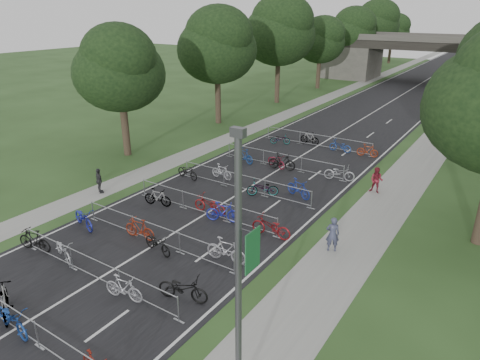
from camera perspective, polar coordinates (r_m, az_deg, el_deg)
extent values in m
plane|color=#2A461E|center=(18.06, -27.87, -17.26)|extent=(200.00, 200.00, 0.00)
cube|color=black|center=(58.24, 19.98, 10.10)|extent=(11.00, 140.00, 0.01)
cube|color=gray|center=(56.93, 27.80, 8.65)|extent=(3.00, 140.00, 0.01)
cube|color=gray|center=(60.41, 13.01, 11.23)|extent=(2.00, 140.00, 0.01)
cube|color=silver|center=(58.24, 19.97, 10.10)|extent=(0.12, 140.00, 0.00)
cube|color=#44433D|center=(75.37, 14.56, 15.05)|extent=(8.00, 8.00, 5.00)
cube|color=black|center=(72.10, 23.74, 16.17)|extent=(30.00, 8.00, 1.20)
cube|color=#44433D|center=(68.31, 23.22, 16.87)|extent=(30.00, 0.40, 0.90)
cube|color=#44433D|center=(75.77, 24.45, 17.03)|extent=(30.00, 0.40, 0.90)
cylinder|color=#4C4C51|center=(11.37, -0.22, -13.94)|extent=(0.18, 0.18, 8.00)
cube|color=#4C4C51|center=(9.57, -0.25, 6.38)|extent=(0.35, 0.18, 0.22)
cube|color=#1B6030|center=(10.52, 1.70, -9.37)|extent=(0.03, 0.65, 1.10)
cylinder|color=#33261C|center=(34.11, -15.05, 6.65)|extent=(0.56, 0.56, 4.20)
ellipsoid|color=black|center=(33.32, -15.75, 13.48)|extent=(6.72, 6.72, 5.51)
sphere|color=black|center=(32.39, -15.95, 15.64)|extent=(5.38, 5.38, 5.38)
sphere|color=black|center=(34.14, -15.54, 12.25)|extent=(4.37, 4.37, 4.37)
cylinder|color=#33261C|center=(42.70, -2.95, 10.70)|extent=(0.56, 0.56, 4.72)
ellipsoid|color=black|center=(42.04, -3.08, 16.90)|extent=(7.56, 7.56, 6.20)
sphere|color=black|center=(41.18, -2.85, 18.91)|extent=(6.05, 6.05, 6.05)
sphere|color=black|center=(42.83, -3.20, 15.72)|extent=(4.91, 4.91, 4.91)
cylinder|color=#33261C|center=(52.64, 5.01, 13.08)|extent=(0.56, 0.56, 5.25)
ellipsoid|color=black|center=(52.10, 5.20, 18.67)|extent=(8.40, 8.40, 6.89)
sphere|color=black|center=(51.31, 5.61, 20.49)|extent=(6.72, 6.72, 6.72)
sphere|color=black|center=(52.84, 4.94, 17.58)|extent=(5.46, 5.46, 5.46)
cylinder|color=#33261C|center=(63.40, 10.40, 13.83)|extent=(0.56, 0.56, 4.20)
ellipsoid|color=black|center=(62.97, 10.66, 17.54)|extent=(6.72, 6.72, 5.51)
sphere|color=black|center=(62.20, 11.09, 18.70)|extent=(5.38, 5.38, 5.38)
sphere|color=black|center=(63.69, 10.37, 16.84)|extent=(4.37, 4.37, 4.37)
cylinder|color=#33261C|center=(74.45, 14.28, 14.90)|extent=(0.56, 0.56, 4.72)
ellipsoid|color=black|center=(74.07, 14.63, 18.44)|extent=(7.56, 7.56, 6.20)
sphere|color=black|center=(73.34, 15.07, 19.56)|extent=(6.05, 6.05, 6.05)
sphere|color=black|center=(74.76, 14.32, 17.77)|extent=(4.91, 4.91, 4.91)
cylinder|color=#33261C|center=(85.75, 17.17, 15.64)|extent=(0.56, 0.56, 5.25)
ellipsoid|color=black|center=(85.42, 17.58, 19.05)|extent=(8.40, 8.40, 6.89)
sphere|color=black|center=(84.73, 18.02, 20.13)|extent=(6.72, 6.72, 6.72)
sphere|color=black|center=(86.09, 17.26, 18.40)|extent=(5.46, 5.46, 5.46)
cylinder|color=#33261C|center=(97.29, 19.34, 15.72)|extent=(0.56, 0.56, 4.20)
ellipsoid|color=black|center=(97.02, 19.66, 18.13)|extent=(6.72, 6.72, 5.51)
sphere|color=black|center=(96.33, 20.04, 18.87)|extent=(5.38, 5.38, 5.38)
sphere|color=black|center=(97.67, 19.38, 17.68)|extent=(4.37, 4.37, 4.37)
cylinder|color=#9FA2A7|center=(17.46, -28.50, -14.54)|extent=(9.20, 0.04, 0.04)
cylinder|color=#9FA2A7|center=(17.95, -27.98, -16.80)|extent=(9.20, 0.04, 0.04)
cylinder|color=#9FA2A7|center=(16.61, -25.46, -18.11)|extent=(0.05, 0.05, 1.10)
cube|color=#9FA2A7|center=(16.94, -25.15, -19.52)|extent=(0.50, 0.08, 0.03)
cylinder|color=#9FA2A7|center=(18.93, -19.00, -9.92)|extent=(9.20, 0.04, 0.04)
cylinder|color=#9FA2A7|center=(19.39, -18.68, -12.11)|extent=(9.20, 0.04, 0.04)
cylinder|color=#9FA2A7|center=(22.65, -26.14, -7.04)|extent=(0.05, 0.05, 1.10)
cube|color=#9FA2A7|center=(22.89, -25.92, -8.22)|extent=(0.50, 0.08, 0.03)
cylinder|color=#9FA2A7|center=(20.29, -21.55, -9.67)|extent=(0.05, 0.05, 1.10)
cube|color=#9FA2A7|center=(20.57, -21.34, -10.95)|extent=(0.50, 0.08, 0.03)
cylinder|color=#9FA2A7|center=(18.15, -15.72, -12.87)|extent=(0.05, 0.05, 1.10)
cube|color=#9FA2A7|center=(18.46, -15.55, -14.24)|extent=(0.50, 0.08, 0.03)
cylinder|color=#9FA2A7|center=(16.31, -8.24, -16.66)|extent=(0.05, 0.05, 1.10)
cube|color=#9FA2A7|center=(16.65, -8.14, -18.11)|extent=(0.50, 0.08, 0.03)
cylinder|color=#9FA2A7|center=(20.93, -11.30, -5.87)|extent=(9.20, 0.04, 0.04)
cylinder|color=#9FA2A7|center=(21.34, -11.13, -7.94)|extent=(9.20, 0.04, 0.04)
cylinder|color=#9FA2A7|center=(24.34, -19.02, -3.90)|extent=(0.05, 0.05, 1.10)
cube|color=#9FA2A7|center=(24.57, -18.86, -5.02)|extent=(0.50, 0.08, 0.03)
cylinder|color=#9FA2A7|center=(22.17, -14.07, -5.93)|extent=(0.05, 0.05, 1.10)
cube|color=#9FA2A7|center=(22.42, -13.94, -7.14)|extent=(0.50, 0.08, 0.03)
cylinder|color=#9FA2A7|center=(20.23, -8.05, -8.31)|extent=(0.05, 0.05, 1.10)
cube|color=#9FA2A7|center=(20.50, -7.97, -9.60)|extent=(0.50, 0.08, 0.03)
cylinder|color=#9FA2A7|center=(18.59, -0.78, -11.03)|extent=(0.05, 0.05, 1.10)
cube|color=#9FA2A7|center=(18.89, -0.77, -12.39)|extent=(0.50, 0.08, 0.03)
cylinder|color=#9FA2A7|center=(23.46, -4.85, -2.34)|extent=(9.20, 0.04, 0.04)
cylinder|color=#9FA2A7|center=(23.83, -4.78, -4.25)|extent=(9.20, 0.04, 0.04)
cylinder|color=#9FA2A7|center=(26.55, -12.65, -1.02)|extent=(0.05, 0.05, 1.10)
cube|color=#9FA2A7|center=(26.76, -12.56, -2.07)|extent=(0.50, 0.08, 0.03)
cylinder|color=#9FA2A7|center=(24.57, -7.63, -2.58)|extent=(0.05, 0.05, 1.10)
cube|color=#9FA2A7|center=(24.79, -7.57, -3.70)|extent=(0.50, 0.08, 0.03)
cylinder|color=#9FA2A7|center=(22.83, -1.77, -4.37)|extent=(0.05, 0.05, 1.10)
cube|color=#9FA2A7|center=(23.07, -1.75, -5.56)|extent=(0.50, 0.08, 0.03)
cylinder|color=#9FA2A7|center=(21.39, 5.00, -6.37)|extent=(0.05, 0.05, 1.10)
cube|color=#9FA2A7|center=(21.65, 4.95, -7.61)|extent=(0.50, 0.08, 0.03)
cylinder|color=#9FA2A7|center=(26.45, 0.50, 0.62)|extent=(9.20, 0.04, 0.04)
cylinder|color=#9FA2A7|center=(26.78, 0.50, -1.11)|extent=(9.20, 0.04, 0.04)
cylinder|color=#9FA2A7|center=(29.22, -7.08, 1.52)|extent=(0.05, 0.05, 1.10)
cube|color=#9FA2A7|center=(29.41, -7.03, 0.54)|extent=(0.50, 0.08, 0.03)
cylinder|color=#9FA2A7|center=(27.44, -2.18, 0.29)|extent=(0.05, 0.05, 1.10)
cube|color=#9FA2A7|center=(27.64, -2.17, -0.74)|extent=(0.50, 0.08, 0.03)
cylinder|color=#9FA2A7|center=(25.89, 3.34, -1.09)|extent=(0.05, 0.05, 1.10)
cube|color=#9FA2A7|center=(26.11, 3.32, -2.17)|extent=(0.50, 0.08, 0.03)
cylinder|color=#9FA2A7|center=(24.64, 9.51, -2.62)|extent=(0.05, 0.05, 1.10)
cube|color=#9FA2A7|center=(24.86, 9.43, -3.74)|extent=(0.50, 0.08, 0.03)
cylinder|color=#9FA2A7|center=(30.51, 5.65, 3.46)|extent=(9.20, 0.04, 0.04)
cylinder|color=#9FA2A7|center=(30.80, 5.59, 1.93)|extent=(9.20, 0.04, 0.04)
cylinder|color=#9FA2A7|center=(32.95, -1.46, 4.06)|extent=(0.05, 0.05, 1.10)
cube|color=#9FA2A7|center=(33.12, -1.45, 3.17)|extent=(0.50, 0.08, 0.03)
cylinder|color=#9FA2A7|center=(31.38, 3.15, 3.10)|extent=(0.05, 0.05, 1.10)
cube|color=#9FA2A7|center=(31.55, 3.13, 2.18)|extent=(0.50, 0.08, 0.03)
cylinder|color=#9FA2A7|center=(30.03, 8.19, 2.03)|extent=(0.05, 0.05, 1.10)
cube|color=#9FA2A7|center=(30.22, 8.13, 1.07)|extent=(0.50, 0.08, 0.03)
cylinder|color=#9FA2A7|center=(28.96, 13.64, 0.85)|extent=(0.05, 0.05, 1.10)
cube|color=#9FA2A7|center=(29.15, 13.55, -0.13)|extent=(0.50, 0.08, 0.03)
cylinder|color=#9FA2A7|center=(35.71, 10.24, 5.97)|extent=(9.20, 0.04, 0.04)
cylinder|color=#9FA2A7|center=(35.95, 10.15, 4.63)|extent=(9.20, 0.04, 0.04)
cylinder|color=#9FA2A7|center=(37.81, 3.79, 6.38)|extent=(0.05, 0.05, 1.10)
cube|color=#9FA2A7|center=(37.95, 3.77, 5.60)|extent=(0.50, 0.08, 0.03)
cylinder|color=#9FA2A7|center=(36.45, 7.98, 5.61)|extent=(0.05, 0.05, 1.10)
cube|color=#9FA2A7|center=(36.60, 7.94, 4.81)|extent=(0.50, 0.08, 0.03)
cylinder|color=#9FA2A7|center=(35.30, 12.46, 4.76)|extent=(0.05, 0.05, 1.10)
cube|color=#9FA2A7|center=(35.45, 12.39, 3.94)|extent=(0.50, 0.08, 0.03)
cylinder|color=#9FA2A7|center=(34.39, 17.20, 3.83)|extent=(0.05, 0.05, 1.10)
cube|color=#9FA2A7|center=(34.55, 17.11, 2.99)|extent=(0.50, 0.08, 0.03)
imported|color=#9FA2A7|center=(18.51, -28.87, -14.05)|extent=(2.09, 1.56, 1.25)
imported|color=navy|center=(17.65, -28.10, -16.04)|extent=(2.14, 0.91, 1.09)
imported|color=black|center=(22.41, -25.73, -7.24)|extent=(1.94, 0.92, 1.13)
imported|color=#AEB0B6|center=(21.19, -22.51, -8.62)|extent=(1.96, 1.16, 0.97)
imported|color=#A5A5AD|center=(17.77, -15.26, -13.72)|extent=(1.82, 0.77, 1.06)
imported|color=black|center=(17.28, -7.61, -14.11)|extent=(2.22, 1.25, 1.11)
imported|color=#1D249F|center=(23.69, -20.12, -4.78)|extent=(2.22, 1.26, 1.10)
imported|color=maroon|center=(21.81, -13.24, -6.33)|extent=(1.86, 0.68, 1.09)
imported|color=black|center=(20.49, -10.91, -8.29)|extent=(1.93, 0.95, 0.97)
imported|color=#95939A|center=(19.39, -1.86, -9.36)|extent=(2.04, 0.79, 1.20)
imported|color=#9FA2A7|center=(25.13, -10.93, -2.29)|extent=(1.80, 0.85, 1.04)
imported|color=maroon|center=(23.79, -4.07, -3.32)|extent=(2.07, 0.79, 1.08)
imported|color=#1C259E|center=(22.85, -2.29, -4.30)|extent=(1.96, 1.17, 1.14)
imported|color=maroon|center=(21.43, 4.15, -6.26)|extent=(2.16, 0.86, 1.12)
imported|color=black|center=(28.85, -7.00, 1.14)|extent=(1.99, 0.97, 1.00)
imported|color=#A3A3AB|center=(28.58, -2.47, 1.12)|extent=(1.74, 0.63, 1.03)
imported|color=#9FA2A7|center=(25.97, 3.03, -1.11)|extent=(2.01, 1.61, 1.02)
imported|color=navy|center=(26.00, 7.81, -1.12)|extent=(1.97, 1.13, 1.14)
imported|color=navy|center=(31.57, 0.56, 3.25)|extent=(1.89, 0.94, 1.10)
imported|color=maroon|center=(30.80, 4.87, 2.53)|extent=(1.90, 1.22, 0.94)
imported|color=black|center=(30.32, 5.60, 2.44)|extent=(2.06, 0.90, 1.19)
imported|color=#9B9CA2|center=(29.08, 13.11, 0.95)|extent=(2.12, 1.16, 1.06)
imported|color=#9FA2A7|center=(36.20, 5.38, 5.44)|extent=(1.77, 1.20, 0.88)
imported|color=#9FA2A7|center=(36.51, 9.28, 5.52)|extent=(1.78, 0.65, 1.05)
imported|color=#1B3F97|center=(35.00, 13.22, 4.43)|extent=(1.84, 0.69, 0.96)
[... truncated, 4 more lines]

